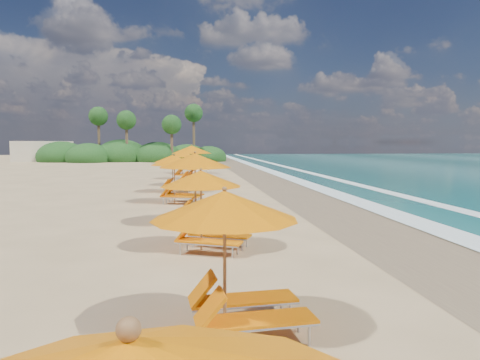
# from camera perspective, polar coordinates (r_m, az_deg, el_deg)

# --- Properties ---
(ground) EXTENTS (160.00, 160.00, 0.00)m
(ground) POSITION_cam_1_polar(r_m,az_deg,el_deg) (17.14, 0.00, -4.00)
(ground) COLOR tan
(ground) RESTS_ON ground
(wet_sand) EXTENTS (4.00, 160.00, 0.01)m
(wet_sand) POSITION_cam_1_polar(r_m,az_deg,el_deg) (18.05, 12.74, -3.65)
(wet_sand) COLOR #8D7654
(wet_sand) RESTS_ON ground
(surf_foam) EXTENTS (4.00, 160.00, 0.01)m
(surf_foam) POSITION_cam_1_polar(r_m,az_deg,el_deg) (19.12, 20.40, -3.30)
(surf_foam) COLOR white
(surf_foam) RESTS_ON ground
(station_2) EXTENTS (2.34, 2.19, 2.05)m
(station_2) POSITION_cam_1_polar(r_m,az_deg,el_deg) (6.16, -0.52, -9.19)
(station_2) COLOR olive
(station_2) RESTS_ON ground
(station_3) EXTENTS (2.63, 2.61, 2.02)m
(station_3) POSITION_cam_1_polar(r_m,az_deg,el_deg) (10.81, -4.27, -3.20)
(station_3) COLOR olive
(station_3) RESTS_ON ground
(station_4) EXTENTS (2.84, 2.72, 2.36)m
(station_4) POSITION_cam_1_polar(r_m,az_deg,el_deg) (14.22, -5.06, -0.47)
(station_4) COLOR olive
(station_4) RESTS_ON ground
(station_5) EXTENTS (2.65, 2.57, 2.12)m
(station_5) POSITION_cam_1_polar(r_m,az_deg,el_deg) (19.45, -7.99, 0.54)
(station_5) COLOR olive
(station_5) RESTS_ON ground
(station_6) EXTENTS (2.49, 2.40, 2.04)m
(station_6) POSITION_cam_1_polar(r_m,az_deg,el_deg) (23.62, -8.31, 1.18)
(station_6) COLOR olive
(station_6) RESTS_ON ground
(station_7) EXTENTS (3.20, 3.12, 2.52)m
(station_7) POSITION_cam_1_polar(r_m,az_deg,el_deg) (27.05, -5.85, 2.25)
(station_7) COLOR olive
(station_7) RESTS_ON ground
(station_8) EXTENTS (2.55, 2.47, 2.06)m
(station_8) POSITION_cam_1_polar(r_m,az_deg,el_deg) (31.92, -7.17, 2.17)
(station_8) COLOR olive
(station_8) RESTS_ON ground
(station_9) EXTENTS (2.83, 2.74, 2.28)m
(station_9) POSITION_cam_1_polar(r_m,az_deg,el_deg) (37.50, -5.89, 2.77)
(station_9) COLOR olive
(station_9) RESTS_ON ground
(treeline) EXTENTS (25.80, 8.80, 9.74)m
(treeline) POSITION_cam_1_polar(r_m,az_deg,el_deg) (62.85, -14.11, 3.24)
(treeline) COLOR #163D14
(treeline) RESTS_ON ground
(beach_building) EXTENTS (7.00, 5.00, 2.80)m
(beach_building) POSITION_cam_1_polar(r_m,az_deg,el_deg) (67.83, -24.03, 3.41)
(beach_building) COLOR beige
(beach_building) RESTS_ON ground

